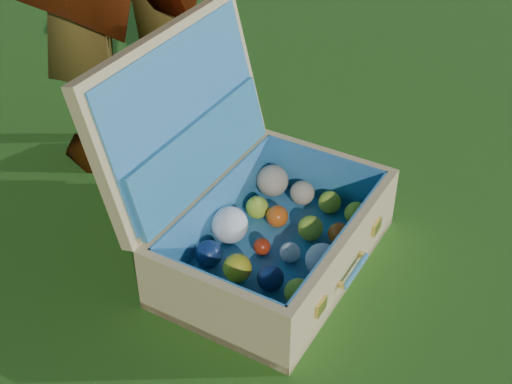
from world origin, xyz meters
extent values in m
plane|color=#215114|center=(0.00, 0.00, 0.00)|extent=(60.00, 60.00, 0.00)
cube|color=#D4B572|center=(0.13, 0.19, 0.01)|extent=(0.75, 0.63, 0.02)
cube|color=#D4B572|center=(0.20, 0.01, 0.10)|extent=(0.60, 0.26, 0.19)
cube|color=#D4B572|center=(0.05, 0.38, 0.10)|extent=(0.60, 0.26, 0.19)
cube|color=#D4B572|center=(-0.16, 0.08, 0.10)|extent=(0.17, 0.36, 0.19)
cube|color=#D4B572|center=(0.41, 0.31, 0.10)|extent=(0.17, 0.36, 0.19)
cube|color=teal|center=(0.13, 0.19, 0.03)|extent=(0.69, 0.57, 0.01)
cube|color=teal|center=(0.20, 0.02, 0.11)|extent=(0.55, 0.23, 0.17)
cube|color=teal|center=(0.06, 0.37, 0.11)|extent=(0.55, 0.23, 0.17)
cube|color=teal|center=(-0.14, 0.08, 0.11)|extent=(0.15, 0.35, 0.17)
cube|color=teal|center=(0.40, 0.31, 0.11)|extent=(0.15, 0.35, 0.17)
cube|color=#D4B572|center=(0.02, 0.46, 0.39)|extent=(0.64, 0.37, 0.42)
cube|color=teal|center=(0.03, 0.44, 0.40)|extent=(0.58, 0.32, 0.37)
cube|color=teal|center=(0.04, 0.40, 0.28)|extent=(0.55, 0.27, 0.18)
cube|color=#F2C659|center=(0.05, -0.07, 0.10)|extent=(0.05, 0.03, 0.04)
cube|color=#F2C659|center=(0.37, 0.06, 0.10)|extent=(0.05, 0.03, 0.04)
cylinder|color=teal|center=(0.21, -0.02, 0.08)|extent=(0.13, 0.07, 0.01)
cube|color=#F2C659|center=(0.15, -0.04, 0.08)|extent=(0.02, 0.02, 0.01)
cube|color=#F2C659|center=(0.27, 0.01, 0.08)|extent=(0.02, 0.02, 0.01)
sphere|color=#AA260D|center=(-0.04, -0.02, 0.05)|extent=(0.05, 0.05, 0.05)
sphere|color=#B9D634|center=(0.06, 0.02, 0.06)|extent=(0.07, 0.07, 0.07)
sphere|color=silver|center=(0.18, 0.07, 0.07)|extent=(0.09, 0.09, 0.09)
sphere|color=#EB5A13|center=(0.30, 0.13, 0.06)|extent=(0.06, 0.06, 0.06)
sphere|color=#B9D634|center=(0.39, 0.16, 0.06)|extent=(0.07, 0.07, 0.07)
sphere|color=gold|center=(-0.08, 0.06, 0.07)|extent=(0.07, 0.07, 0.07)
sphere|color=#0E2048|center=(0.04, 0.10, 0.06)|extent=(0.07, 0.07, 0.07)
sphere|color=silver|center=(0.14, 0.15, 0.06)|extent=(0.05, 0.05, 0.05)
sphere|color=#B9D634|center=(0.25, 0.19, 0.06)|extent=(0.07, 0.07, 0.07)
sphere|color=#B9D634|center=(0.37, 0.25, 0.06)|extent=(0.07, 0.07, 0.07)
sphere|color=#B9D634|center=(-0.11, 0.16, 0.07)|extent=(0.07, 0.07, 0.07)
sphere|color=gold|center=(-0.01, 0.18, 0.07)|extent=(0.07, 0.07, 0.07)
sphere|color=#AA260D|center=(0.10, 0.22, 0.05)|extent=(0.05, 0.05, 0.05)
sphere|color=#EB5A13|center=(0.21, 0.29, 0.06)|extent=(0.06, 0.06, 0.06)
sphere|color=#C9B08E|center=(0.33, 0.33, 0.07)|extent=(0.07, 0.07, 0.07)
sphere|color=#EB5A13|center=(-0.14, 0.23, 0.05)|extent=(0.05, 0.05, 0.05)
sphere|color=#0E2048|center=(-0.04, 0.27, 0.07)|extent=(0.07, 0.07, 0.07)
sphere|color=silver|center=(0.07, 0.32, 0.08)|extent=(0.10, 0.10, 0.10)
sphere|color=#B9D634|center=(0.19, 0.35, 0.06)|extent=(0.07, 0.07, 0.07)
sphere|color=#C9B08E|center=(0.29, 0.41, 0.08)|extent=(0.10, 0.10, 0.10)
camera|label=1|loc=(-0.78, -0.91, 1.32)|focal=50.00mm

